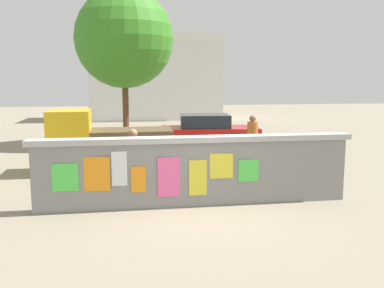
{
  "coord_description": "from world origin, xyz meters",
  "views": [
    {
      "loc": [
        -1.59,
        -8.96,
        2.71
      ],
      "look_at": [
        0.35,
        2.54,
        0.98
      ],
      "focal_mm": 40.03,
      "sensor_mm": 36.0,
      "label": 1
    }
  ],
  "objects_px": {
    "car_parked": "(208,131)",
    "motorcycle": "(238,159)",
    "auto_rickshaw_truck": "(104,141)",
    "person_walking": "(252,135)",
    "person_bystander": "(133,156)",
    "tree_roadside": "(124,39)",
    "bicycle_near": "(187,176)"
  },
  "relations": [
    {
      "from": "car_parked",
      "to": "motorcycle",
      "type": "distance_m",
      "value": 4.61
    },
    {
      "from": "auto_rickshaw_truck",
      "to": "person_walking",
      "type": "distance_m",
      "value": 4.67
    },
    {
      "from": "motorcycle",
      "to": "person_bystander",
      "type": "height_order",
      "value": "person_bystander"
    },
    {
      "from": "motorcycle",
      "to": "auto_rickshaw_truck",
      "type": "bearing_deg",
      "value": 162.58
    },
    {
      "from": "auto_rickshaw_truck",
      "to": "tree_roadside",
      "type": "xyz_separation_m",
      "value": [
        0.73,
        5.74,
        3.55
      ]
    },
    {
      "from": "car_parked",
      "to": "person_bystander",
      "type": "relative_size",
      "value": 2.44
    },
    {
      "from": "motorcycle",
      "to": "person_walking",
      "type": "relative_size",
      "value": 1.16
    },
    {
      "from": "car_parked",
      "to": "person_walking",
      "type": "xyz_separation_m",
      "value": [
        0.77,
        -3.28,
        0.26
      ]
    },
    {
      "from": "bicycle_near",
      "to": "person_bystander",
      "type": "distance_m",
      "value": 1.54
    },
    {
      "from": "person_walking",
      "to": "tree_roadside",
      "type": "height_order",
      "value": "tree_roadside"
    },
    {
      "from": "auto_rickshaw_truck",
      "to": "bicycle_near",
      "type": "relative_size",
      "value": 2.11
    },
    {
      "from": "tree_roadside",
      "to": "person_walking",
      "type": "bearing_deg",
      "value": -54.96
    },
    {
      "from": "auto_rickshaw_truck",
      "to": "bicycle_near",
      "type": "bearing_deg",
      "value": -52.13
    },
    {
      "from": "auto_rickshaw_truck",
      "to": "tree_roadside",
      "type": "height_order",
      "value": "tree_roadside"
    },
    {
      "from": "motorcycle",
      "to": "bicycle_near",
      "type": "distance_m",
      "value": 2.29
    },
    {
      "from": "person_walking",
      "to": "person_bystander",
      "type": "xyz_separation_m",
      "value": [
        -3.9,
        -3.29,
        0.0
      ]
    },
    {
      "from": "motorcycle",
      "to": "car_parked",
      "type": "bearing_deg",
      "value": 89.19
    },
    {
      "from": "auto_rickshaw_truck",
      "to": "motorcycle",
      "type": "xyz_separation_m",
      "value": [
        3.83,
        -1.2,
        -0.44
      ]
    },
    {
      "from": "auto_rickshaw_truck",
      "to": "person_walking",
      "type": "height_order",
      "value": "auto_rickshaw_truck"
    },
    {
      "from": "car_parked",
      "to": "person_walking",
      "type": "bearing_deg",
      "value": -76.76
    },
    {
      "from": "person_bystander",
      "to": "tree_roadside",
      "type": "height_order",
      "value": "tree_roadside"
    },
    {
      "from": "person_walking",
      "to": "tree_roadside",
      "type": "distance_m",
      "value": 7.68
    },
    {
      "from": "motorcycle",
      "to": "tree_roadside",
      "type": "bearing_deg",
      "value": 114.06
    },
    {
      "from": "auto_rickshaw_truck",
      "to": "bicycle_near",
      "type": "xyz_separation_m",
      "value": [
        2.09,
        -2.69,
        -0.54
      ]
    },
    {
      "from": "person_walking",
      "to": "car_parked",
      "type": "bearing_deg",
      "value": 103.24
    },
    {
      "from": "person_walking",
      "to": "person_bystander",
      "type": "distance_m",
      "value": 5.11
    },
    {
      "from": "auto_rickshaw_truck",
      "to": "bicycle_near",
      "type": "height_order",
      "value": "auto_rickshaw_truck"
    },
    {
      "from": "motorcycle",
      "to": "bicycle_near",
      "type": "height_order",
      "value": "bicycle_near"
    },
    {
      "from": "motorcycle",
      "to": "person_bystander",
      "type": "distance_m",
      "value": 3.68
    },
    {
      "from": "person_bystander",
      "to": "tree_roadside",
      "type": "bearing_deg",
      "value": 90.19
    },
    {
      "from": "auto_rickshaw_truck",
      "to": "motorcycle",
      "type": "bearing_deg",
      "value": -17.42
    },
    {
      "from": "bicycle_near",
      "to": "tree_roadside",
      "type": "xyz_separation_m",
      "value": [
        -1.36,
        8.43,
        4.09
      ]
    }
  ]
}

